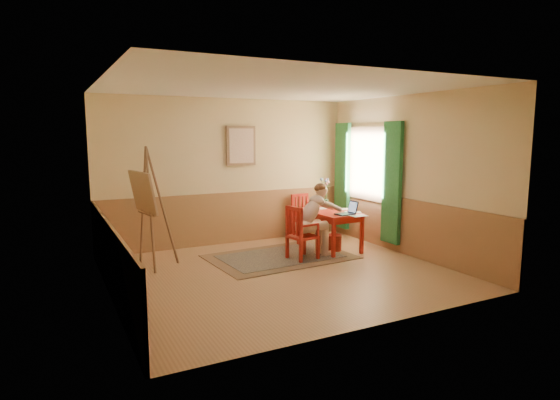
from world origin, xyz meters
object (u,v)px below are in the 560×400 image
table (329,216)px  chair_left (301,233)px  figure (314,217)px  easel (145,197)px  laptop (348,212)px  chair_back (303,216)px

table → chair_left: (-0.83, -0.39, -0.17)m
table → figure: bearing=-147.3°
table → easel: size_ratio=0.64×
figure → laptop: figure is taller
chair_back → figure: (-0.60, -1.39, 0.26)m
table → chair_left: size_ratio=1.33×
chair_left → easel: 2.59m
table → easel: easel is taller
figure → easel: (-2.69, 0.62, 0.44)m
easel → chair_back: bearing=13.2°
chair_left → table: bearing=25.3°
laptop → easel: easel is taller
chair_back → easel: (-3.29, -0.77, 0.70)m
chair_left → figure: bearing=8.0°
table → laptop: (0.10, -0.43, 0.14)m
chair_left → laptop: size_ratio=2.33×
chair_back → chair_left: bearing=-121.6°
laptop → easel: size_ratio=0.21×
laptop → figure: bearing=173.5°
table → easel: bearing=175.4°
table → laptop: 0.46m
figure → laptop: (0.65, -0.07, 0.05)m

